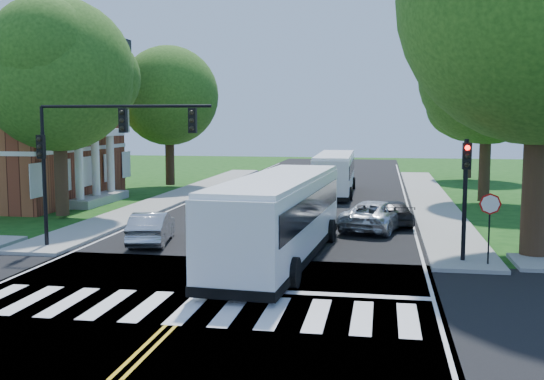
% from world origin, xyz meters
% --- Properties ---
extents(ground, '(140.00, 140.00, 0.00)m').
position_xyz_m(ground, '(0.00, 0.00, 0.00)').
color(ground, '#134110').
rests_on(ground, ground).
extents(road, '(14.00, 96.00, 0.01)m').
position_xyz_m(road, '(0.00, 18.00, 0.01)').
color(road, black).
rests_on(road, ground).
extents(cross_road, '(60.00, 12.00, 0.01)m').
position_xyz_m(cross_road, '(0.00, 0.00, 0.01)').
color(cross_road, black).
rests_on(cross_road, ground).
extents(center_line, '(0.36, 70.00, 0.01)m').
position_xyz_m(center_line, '(0.00, 22.00, 0.01)').
color(center_line, gold).
rests_on(center_line, road).
extents(edge_line_w, '(0.12, 70.00, 0.01)m').
position_xyz_m(edge_line_w, '(-6.80, 22.00, 0.01)').
color(edge_line_w, silver).
rests_on(edge_line_w, road).
extents(edge_line_e, '(0.12, 70.00, 0.01)m').
position_xyz_m(edge_line_e, '(6.80, 22.00, 0.01)').
color(edge_line_e, silver).
rests_on(edge_line_e, road).
extents(crosswalk, '(12.60, 3.00, 0.01)m').
position_xyz_m(crosswalk, '(0.00, -0.50, 0.02)').
color(crosswalk, silver).
rests_on(crosswalk, road).
extents(stop_bar, '(6.60, 0.40, 0.01)m').
position_xyz_m(stop_bar, '(3.50, 1.60, 0.02)').
color(stop_bar, silver).
rests_on(stop_bar, road).
extents(sidewalk_nw, '(2.60, 40.00, 0.15)m').
position_xyz_m(sidewalk_nw, '(-8.30, 25.00, 0.07)').
color(sidewalk_nw, gray).
rests_on(sidewalk_nw, ground).
extents(sidewalk_ne, '(2.60, 40.00, 0.15)m').
position_xyz_m(sidewalk_ne, '(8.30, 25.00, 0.07)').
color(sidewalk_ne, gray).
rests_on(sidewalk_ne, ground).
extents(tree_west_near, '(8.00, 8.00, 11.40)m').
position_xyz_m(tree_west_near, '(-11.50, 14.00, 7.53)').
color(tree_west_near, '#312413').
rests_on(tree_west_near, ground).
extents(tree_west_far, '(7.60, 7.60, 10.67)m').
position_xyz_m(tree_west_far, '(-11.00, 30.00, 7.00)').
color(tree_west_far, '#312413').
rests_on(tree_west_far, ground).
extents(tree_east_mid, '(8.40, 8.40, 11.93)m').
position_xyz_m(tree_east_mid, '(11.50, 24.00, 7.86)').
color(tree_east_mid, '#312413').
rests_on(tree_east_mid, ground).
extents(tree_east_far, '(7.20, 7.20, 10.34)m').
position_xyz_m(tree_east_far, '(12.50, 40.00, 6.86)').
color(tree_east_far, '#312413').
rests_on(tree_east_far, ground).
extents(signal_nw, '(7.15, 0.46, 5.66)m').
position_xyz_m(signal_nw, '(-5.86, 6.43, 4.38)').
color(signal_nw, black).
rests_on(signal_nw, ground).
extents(signal_ne, '(0.30, 0.46, 4.40)m').
position_xyz_m(signal_ne, '(8.20, 6.44, 2.96)').
color(signal_ne, black).
rests_on(signal_ne, ground).
extents(stop_sign, '(0.76, 0.08, 2.53)m').
position_xyz_m(stop_sign, '(9.00, 5.98, 2.03)').
color(stop_sign, black).
rests_on(stop_sign, ground).
extents(bus_lead, '(3.56, 12.33, 3.15)m').
position_xyz_m(bus_lead, '(1.52, 5.91, 1.67)').
color(bus_lead, white).
rests_on(bus_lead, road).
extents(bus_follow, '(2.80, 10.99, 2.83)m').
position_xyz_m(bus_follow, '(1.97, 27.26, 1.50)').
color(bus_follow, white).
rests_on(bus_follow, road).
extents(hatchback, '(2.21, 4.34, 1.36)m').
position_xyz_m(hatchback, '(-4.31, 8.12, 0.69)').
color(hatchback, '#B6B9BE').
rests_on(hatchback, road).
extents(suv, '(3.65, 5.50, 1.40)m').
position_xyz_m(suv, '(5.00, 13.15, 0.71)').
color(suv, silver).
rests_on(suv, road).
extents(dark_sedan, '(2.36, 4.36, 1.20)m').
position_xyz_m(dark_sedan, '(5.76, 14.80, 0.61)').
color(dark_sedan, black).
rests_on(dark_sedan, road).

